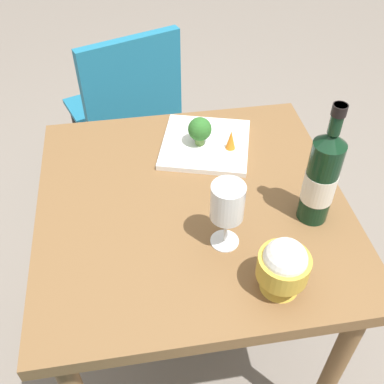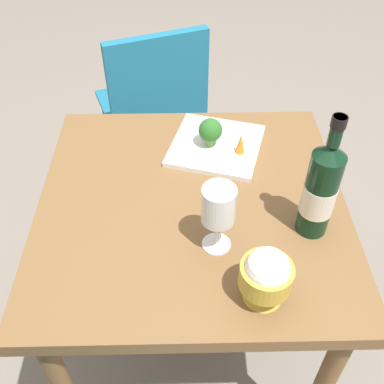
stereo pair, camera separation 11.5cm
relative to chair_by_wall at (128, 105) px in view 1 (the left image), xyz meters
name	(u,v)px [view 1 (the left image)]	position (x,y,z in m)	size (l,w,h in m)	color
ground_plane	(192,340)	(-0.14, 0.80, -0.53)	(8.00, 8.00, 0.00)	gray
dining_table	(192,226)	(-0.14, 0.80, 0.11)	(0.79, 0.79, 0.74)	brown
chair_by_wall	(128,105)	(0.00, 0.00, 0.00)	(0.51, 0.51, 0.85)	teal
wine_bottle	(321,178)	(-0.43, 0.90, 0.34)	(0.08, 0.08, 0.33)	black
wine_glass	(227,204)	(-0.19, 0.95, 0.34)	(0.08, 0.08, 0.18)	white
rice_bowl	(283,266)	(-0.28, 1.09, 0.29)	(0.11, 0.11, 0.14)	gold
serving_plate	(205,144)	(-0.21, 0.58, 0.22)	(0.31, 0.31, 0.02)	white
broccoli_floret	(200,130)	(-0.20, 0.59, 0.28)	(0.07, 0.07, 0.09)	#729E4C
carrot_garnish_left	(231,140)	(-0.28, 0.62, 0.26)	(0.03, 0.03, 0.06)	orange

